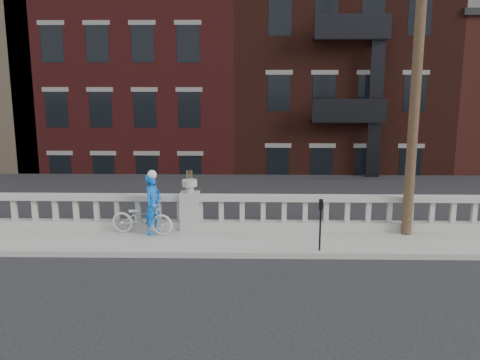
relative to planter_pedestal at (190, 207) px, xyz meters
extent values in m
plane|color=black|center=(0.00, -3.95, -0.83)|extent=(120.00, 120.00, 0.00)
cube|color=#97968C|center=(0.00, -0.95, -0.76)|extent=(32.00, 2.20, 0.15)
cube|color=#97968C|center=(0.00, 0.00, -0.56)|extent=(28.00, 0.34, 0.25)
cube|color=#97968C|center=(0.00, 0.00, 0.27)|extent=(28.00, 0.34, 0.16)
cube|color=#97968C|center=(0.00, 0.00, -0.13)|extent=(0.55, 0.55, 1.10)
cylinder|color=#97968C|center=(0.00, 0.00, 0.52)|extent=(0.24, 0.24, 0.20)
cylinder|color=#97968C|center=(0.00, 0.00, 0.70)|extent=(0.44, 0.44, 0.18)
cube|color=#605E59|center=(0.00, 0.35, -3.26)|extent=(36.00, 0.50, 5.15)
cube|color=black|center=(0.00, 22.00, -6.08)|extent=(80.00, 44.00, 0.50)
cube|color=#595651|center=(-2.00, 4.50, -3.83)|extent=(16.00, 7.00, 4.00)
cube|color=#471414|center=(-4.00, 16.00, 1.17)|extent=(10.00, 14.00, 14.00)
cube|color=black|center=(6.00, 16.00, 1.92)|extent=(10.00, 14.00, 15.50)
cylinder|color=#422D1E|center=(6.20, -0.35, 4.32)|extent=(0.28, 0.28, 10.00)
cylinder|color=black|center=(3.56, -1.80, -0.13)|extent=(0.05, 0.05, 1.10)
cube|color=black|center=(3.56, -1.80, 0.55)|extent=(0.10, 0.08, 0.26)
cube|color=black|center=(3.56, -1.85, 0.59)|extent=(0.06, 0.01, 0.08)
imported|color=silver|center=(-1.31, -0.49, -0.21)|extent=(1.89, 0.94, 0.95)
imported|color=blue|center=(-0.99, -0.48, 0.19)|extent=(0.63, 0.75, 1.74)
camera|label=1|loc=(1.77, -15.02, 3.94)|focal=40.00mm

